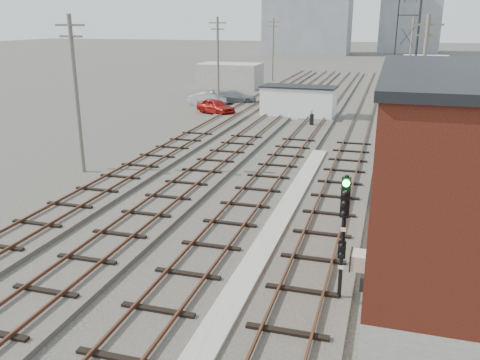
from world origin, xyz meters
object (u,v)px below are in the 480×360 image
at_px(signal_mast, 343,230).
at_px(car_silver, 208,99).
at_px(car_grey, 234,97).
at_px(site_trailer, 298,102).
at_px(switch_stand, 312,120).
at_px(car_red, 216,106).

relative_size(signal_mast, car_silver, 1.07).
distance_m(car_silver, car_grey, 3.01).
bearing_deg(car_silver, site_trailer, -108.38).
xyz_separation_m(signal_mast, site_trailer, (-7.12, 31.95, -1.08)).
distance_m(signal_mast, switch_stand, 28.23).
height_order(switch_stand, car_red, car_red).
height_order(signal_mast, car_red, signal_mast).
bearing_deg(car_grey, site_trailer, -141.19).
distance_m(site_trailer, car_silver, 11.27).
xyz_separation_m(switch_stand, car_red, (-9.87, 3.76, 0.11)).
relative_size(car_red, car_grey, 0.87).
bearing_deg(signal_mast, site_trailer, 102.56).
relative_size(signal_mast, car_grey, 0.87).
xyz_separation_m(switch_stand, car_silver, (-12.38, 8.41, 0.04)).
distance_m(signal_mast, site_trailer, 32.75).
bearing_deg(switch_stand, car_silver, 124.92).
height_order(switch_stand, car_silver, switch_stand).
relative_size(site_trailer, car_grey, 1.42).
xyz_separation_m(signal_mast, car_silver, (-17.57, 36.10, -1.88)).
bearing_deg(car_grey, switch_stand, -150.23).
relative_size(car_red, car_silver, 1.07).
bearing_deg(site_trailer, signal_mast, -75.00).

